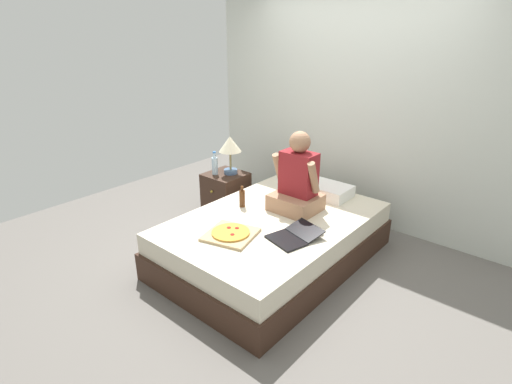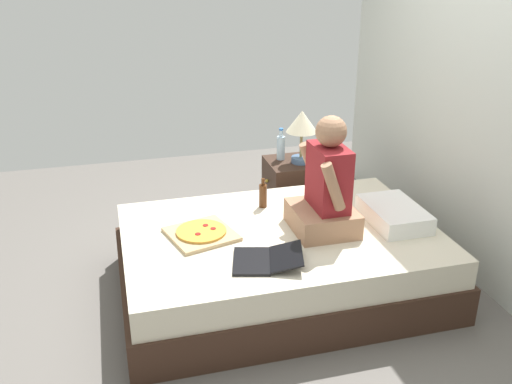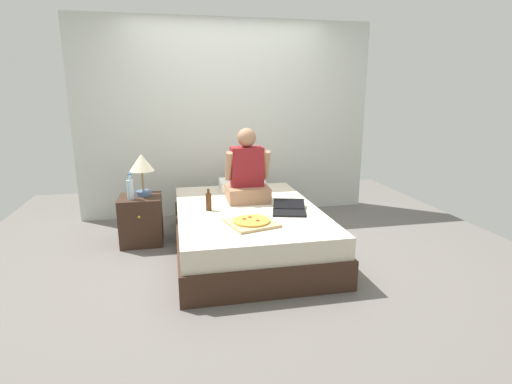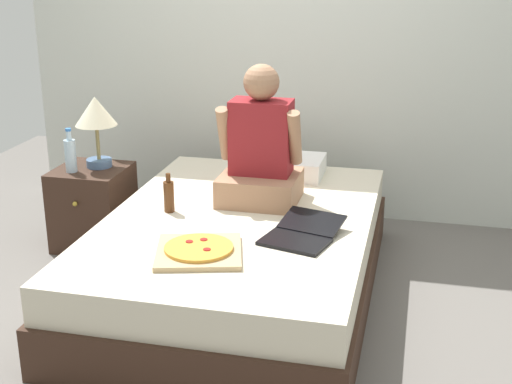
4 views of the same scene
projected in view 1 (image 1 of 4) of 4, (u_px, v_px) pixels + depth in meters
The scene contains 11 objects.
ground_plane at pixel (273, 259), 3.93m from camera, with size 5.82×5.82×0.00m, color #66605B.
wall_back at pixel (354, 111), 4.46m from camera, with size 3.82×0.12×2.50m, color silver.
bed at pixel (273, 239), 3.85m from camera, with size 1.45×2.13×0.46m.
nightstand_left at pixel (226, 194), 4.81m from camera, with size 0.44×0.47×0.52m.
lamp_on_left_nightstand at pixel (230, 147), 4.60m from camera, with size 0.26×0.26×0.45m.
water_bottle at pixel (215, 165), 4.65m from camera, with size 0.07×0.07×0.28m.
pillow at pixel (326, 190), 4.24m from camera, with size 0.52×0.34×0.12m, color white.
person_seated at pixel (297, 182), 3.82m from camera, with size 0.47×0.40×0.78m.
laptop at pixel (292, 237), 3.37m from camera, with size 0.41×0.48×0.07m.
pizza_box at pixel (231, 234), 3.42m from camera, with size 0.49×0.49×0.05m.
beer_bottle_on_bed at pixel (242, 198), 3.95m from camera, with size 0.06×0.06×0.22m.
Camera 1 is at (2.08, -2.68, 2.12)m, focal length 28.00 mm.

